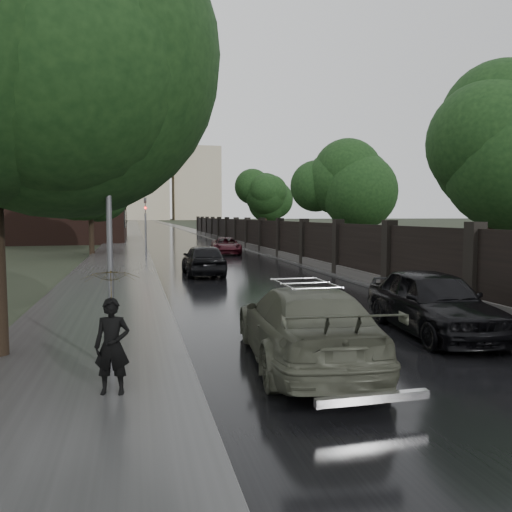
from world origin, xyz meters
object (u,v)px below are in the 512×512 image
Objects in this scene: tree_left_far at (90,182)px; volga_sedan at (305,325)px; tree_right_c at (265,194)px; car_right_near at (433,302)px; car_right_far at (226,246)px; pedestrian_umbrella at (111,294)px; hatchback_left at (203,260)px; lamp_post at (109,228)px; tree_right_a at (493,157)px; tree_right_b at (338,182)px; traffic_light at (146,223)px.

tree_left_far is 1.40× the size of volga_sedan.
car_right_near is (-5.47, -36.90, -4.15)m from tree_right_c.
tree_left_far is 10.71m from car_right_far.
pedestrian_umbrella is (2.66, -29.74, -3.54)m from tree_left_far.
car_right_near is (3.83, -13.12, 0.03)m from hatchback_left.
car_right_near is 2.02× the size of pedestrian_umbrella.
hatchback_left is 1.95× the size of pedestrian_umbrella.
car_right_near is at bearing -69.55° from tree_left_far.
lamp_post is 1.10× the size of car_right_near.
tree_right_c is 13.27m from car_right_far.
hatchback_left is at bearing 138.51° from tree_right_a.
tree_right_b is at bearing 79.21° from car_right_near.
tree_left_far reaches higher than tree_right_a.
tree_right_b is 11.72m from hatchback_left.
tree_right_c is (0.00, 18.00, 0.00)m from tree_right_b.
lamp_post reaches higher than volga_sedan.
car_right_far is (-5.90, 20.93, -4.33)m from tree_right_a.
tree_left_far is 15.76m from hatchback_left.
tree_right_c reaches higher than traffic_light.
tree_right_c is (15.50, 10.00, -0.29)m from tree_left_far.
pedestrian_umbrella is (-3.54, -1.28, 0.93)m from volga_sedan.
tree_right_b is 25.45m from pedestrian_umbrella.
car_right_far is (5.90, 3.93, -1.78)m from traffic_light.
traffic_light is 0.76× the size of volga_sedan.
hatchback_left reaches higher than car_right_far.
tree_right_c is at bearing 90.00° from tree_right_b.
volga_sedan is at bearing 30.39° from pedestrian_umbrella.
tree_right_a reaches higher than volga_sedan.
tree_right_b is at bearing 90.00° from tree_right_a.
tree_right_c reaches higher than lamp_post.
traffic_light is 0.89× the size of hatchback_left.
hatchback_left is (-9.30, -23.78, -4.18)m from tree_right_c.
car_right_far is at bearing -118.05° from tree_right_c.
volga_sedan is at bearing -83.92° from traffic_light.
volga_sedan is at bearing -77.71° from tree_left_far.
car_right_far is at bearing 130.43° from tree_right_b.
pedestrian_umbrella is at bearing 25.68° from volga_sedan.
volga_sedan is 3.88m from pedestrian_umbrella.
tree_right_b is (0.00, 14.00, 0.00)m from tree_right_a.
car_right_near reaches higher than volga_sedan.
lamp_post is (-12.90, -38.50, -2.28)m from tree_right_c.
hatchback_left is at bearing 88.06° from pedestrian_umbrella.
hatchback_left is at bearing -74.09° from traffic_light.
traffic_light is 24.76m from pedestrian_umbrella.
car_right_near is at bearing 106.59° from hatchback_left.
tree_right_b is 10.08m from car_right_far.
tree_right_a is at bearing -90.00° from tree_right_c.
lamp_post reaches higher than car_right_far.
car_right_near is 7.95m from pedestrian_umbrella.
tree_right_b and tree_right_c have the same top height.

